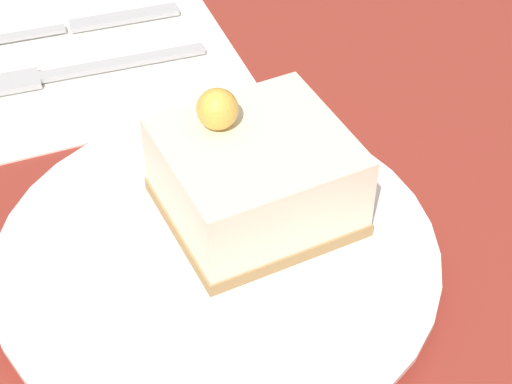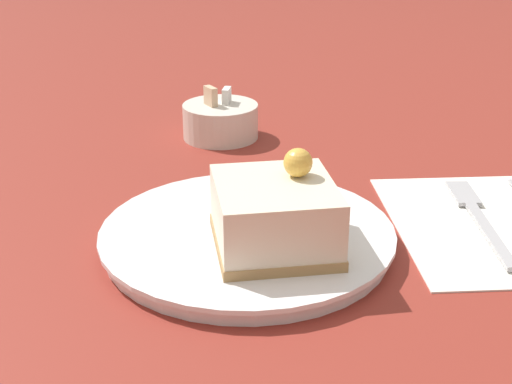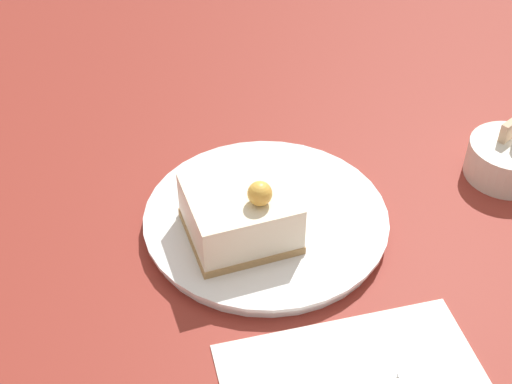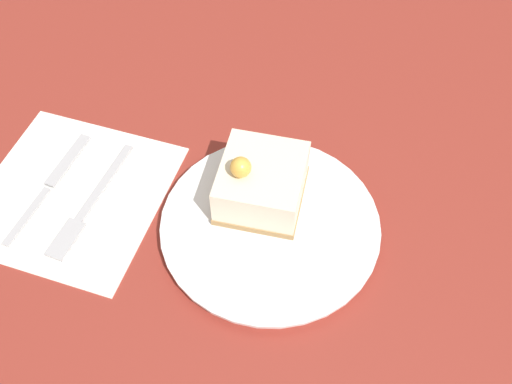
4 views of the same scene
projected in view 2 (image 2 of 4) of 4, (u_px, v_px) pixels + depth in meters
The scene contains 5 objects.
ground_plane at pixel (281, 232), 0.62m from camera, with size 4.00×4.00×0.00m, color maroon.
plate at pixel (247, 236), 0.60m from camera, with size 0.25×0.25×0.02m.
cake_slice at pixel (275, 214), 0.55m from camera, with size 0.10×0.11×0.08m.
fork at pixel (476, 213), 0.65m from camera, with size 0.06×0.17×0.00m.
sugar_bowl at pixel (220, 121), 0.84m from camera, with size 0.09×0.09×0.06m.
Camera 2 is at (-0.16, -0.53, 0.28)m, focal length 50.00 mm.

